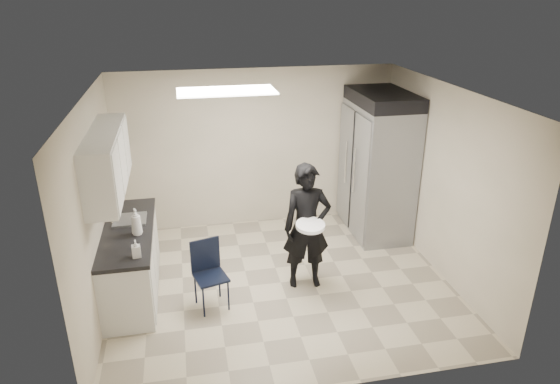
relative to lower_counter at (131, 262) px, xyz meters
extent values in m
plane|color=#C1B497|center=(1.95, -0.20, -0.43)|extent=(4.50, 4.50, 0.00)
plane|color=silver|center=(1.95, -0.20, 2.17)|extent=(4.50, 4.50, 0.00)
plane|color=beige|center=(1.95, 1.80, 0.87)|extent=(4.50, 0.00, 4.50)
plane|color=beige|center=(-0.30, -0.20, 0.87)|extent=(0.00, 4.00, 4.00)
plane|color=beige|center=(4.20, -0.20, 0.87)|extent=(0.00, 4.00, 4.00)
cube|color=white|center=(1.35, 0.20, 2.14)|extent=(1.20, 0.60, 0.02)
cube|color=silver|center=(0.00, 0.00, 0.00)|extent=(0.60, 1.90, 0.86)
cube|color=black|center=(0.00, 0.00, 0.46)|extent=(0.64, 1.95, 0.05)
cube|color=gray|center=(0.02, 0.25, 0.44)|extent=(0.42, 0.40, 0.14)
cylinder|color=silver|center=(-0.18, 0.25, 0.59)|extent=(0.02, 0.02, 0.24)
cube|color=silver|center=(-0.13, 0.00, 1.40)|extent=(0.35, 1.80, 0.75)
cube|color=black|center=(-0.19, 1.15, 1.19)|extent=(0.22, 0.30, 0.35)
cube|color=yellow|center=(-0.29, -0.10, 0.79)|extent=(0.00, 0.12, 0.07)
cube|color=yellow|center=(-0.29, 0.10, 0.75)|extent=(0.00, 0.12, 0.07)
cube|color=gray|center=(3.78, 1.07, 0.62)|extent=(0.80, 1.35, 2.10)
cube|color=black|center=(3.78, 1.07, 1.77)|extent=(0.80, 1.35, 0.20)
cube|color=black|center=(0.99, -0.57, 0.00)|extent=(0.46, 0.46, 0.85)
imported|color=black|center=(2.28, -0.28, 0.42)|extent=(0.66, 0.47, 1.71)
cylinder|color=white|center=(2.26, -0.53, 0.57)|extent=(0.40, 0.40, 0.05)
imported|color=silver|center=(0.14, -0.17, 0.65)|extent=(0.17, 0.17, 0.34)
imported|color=#A1A4AD|center=(0.17, -0.74, 0.59)|extent=(0.10, 0.10, 0.21)
camera|label=1|loc=(0.78, -5.92, 3.33)|focal=32.00mm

